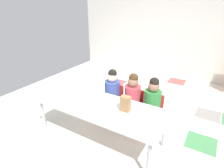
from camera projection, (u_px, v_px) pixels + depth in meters
name	position (u px, v px, depth m)	size (l,w,h in m)	color
ground_plane	(123.00, 117.00, 3.45)	(5.46, 5.30, 0.02)	silver
back_wall	(170.00, 30.00, 5.02)	(5.46, 0.10, 2.51)	beige
craft_table	(100.00, 108.00, 2.71)	(1.96, 0.75, 0.59)	white
seated_child_near_camera	(112.00, 89.00, 3.25)	(0.34, 0.34, 0.92)	red
seated_child_middle_seat	(133.00, 95.00, 3.07)	(0.33, 0.33, 0.92)	red
seated_child_far_right	(153.00, 100.00, 2.90)	(0.33, 0.33, 0.92)	red
paper_bag_brown	(125.00, 104.00, 2.51)	(0.13, 0.09, 0.22)	#9E754C
paper_plate_near_edge	(88.00, 95.00, 2.96)	(0.18, 0.18, 0.01)	white
donut_powdered_on_plate	(88.00, 94.00, 2.95)	(0.10, 0.10, 0.03)	white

